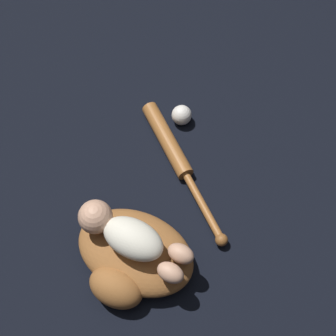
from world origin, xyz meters
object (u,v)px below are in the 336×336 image
object	(u,v)px
baseball_glove	(132,257)
baby_figure	(127,236)
baseball	(182,115)
baseball_bat	(174,153)

from	to	relation	value
baseball_glove	baby_figure	world-z (taller)	baby_figure
baby_figure	baseball	xyz separation A→B (m)	(0.25, -0.44, -0.12)
baby_figure	baseball	bearing A→B (deg)	-60.87
baseball	baby_figure	bearing A→B (deg)	119.13
baseball_glove	baseball_bat	bearing A→B (deg)	-61.42
baseball_bat	baseball	size ratio (longest dim) A/B	7.75
baseball	baseball_bat	bearing A→B (deg)	126.77
baseball_bat	baseball_glove	bearing A→B (deg)	118.58
baby_figure	baseball_bat	distance (m)	0.38
baseball_glove	baby_figure	bearing A→B (deg)	-25.07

